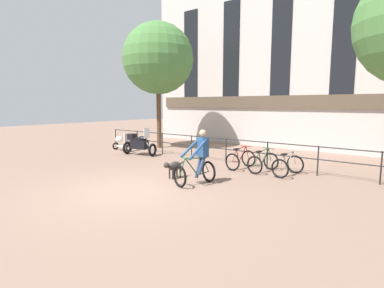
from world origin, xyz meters
The scene contains 11 objects.
ground_plane centered at (0.00, 0.00, 0.00)m, with size 60.00×60.00×0.00m, color #846656.
canal_railing centered at (0.00, 5.20, 0.71)m, with size 15.05×0.05×1.05m.
building_facade centered at (0.00, 10.99, 5.17)m, with size 18.00×0.72×10.40m.
cyclist_with_bike centered at (1.15, 1.75, 0.76)m, with size 0.98×1.31×1.70m.
dog centered at (0.08, 1.79, 0.41)m, with size 0.31×0.93×0.60m.
parked_motorcycle centered at (-4.35, 4.20, 0.56)m, with size 1.75×0.93×1.35m.
parked_bicycle_near_lamp centered at (1.08, 4.54, 0.36)m, with size 0.78×1.17×0.86m.
parked_bicycle_mid_left centered at (2.01, 4.54, 0.36)m, with size 0.81×1.19×0.86m.
parked_bicycle_mid_right centered at (2.94, 4.54, 0.36)m, with size 0.81×1.19×0.86m.
parked_scooter centered at (-6.16, 4.55, 0.46)m, with size 1.30×0.47×0.96m.
tree_canalside_left centered at (-5.36, 6.61, 4.97)m, with size 3.92×3.92×6.94m.
Camera 1 is at (6.68, -5.53, 2.49)m, focal length 28.00 mm.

